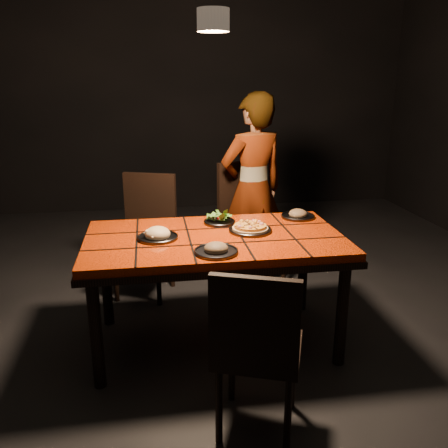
{
  "coord_description": "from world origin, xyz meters",
  "views": [
    {
      "loc": [
        -0.39,
        -2.79,
        1.7
      ],
      "look_at": [
        0.06,
        0.01,
        0.82
      ],
      "focal_mm": 38.0,
      "sensor_mm": 36.0,
      "label": 1
    }
  ],
  "objects": [
    {
      "name": "plate_mushroom_b",
      "position": [
        0.64,
        0.31,
        0.77
      ],
      "size": [
        0.24,
        0.24,
        0.08
      ],
      "color": "#353539",
      "rests_on": "dining_table"
    },
    {
      "name": "chair_near",
      "position": [
        0.07,
        -0.89,
        0.51
      ],
      "size": [
        0.52,
        0.52,
        0.89
      ],
      "rotation": [
        0.0,
        0.0,
        2.78
      ],
      "color": "black",
      "rests_on": "ground"
    },
    {
      "name": "dining_table",
      "position": [
        0.0,
        0.0,
        0.67
      ],
      "size": [
        1.62,
        0.92,
        0.75
      ],
      "color": "red",
      "rests_on": "ground"
    },
    {
      "name": "plate_pasta",
      "position": [
        -0.35,
        0.0,
        0.77
      ],
      "size": [
        0.25,
        0.25,
        0.08
      ],
      "color": "#353539",
      "rests_on": "dining_table"
    },
    {
      "name": "chair_far_left",
      "position": [
        -0.43,
        0.91,
        0.55
      ],
      "size": [
        0.56,
        0.56,
        0.96
      ],
      "rotation": [
        0.0,
        0.0,
        -0.35
      ],
      "color": "black",
      "rests_on": "ground"
    },
    {
      "name": "plate_pizza",
      "position": [
        0.24,
        0.05,
        0.77
      ],
      "size": [
        0.28,
        0.28,
        0.04
      ],
      "color": "#353539",
      "rests_on": "dining_table"
    },
    {
      "name": "plate_salad",
      "position": [
        0.07,
        0.26,
        0.78
      ],
      "size": [
        0.21,
        0.21,
        0.07
      ],
      "color": "#353539",
      "rests_on": "dining_table"
    },
    {
      "name": "diner",
      "position": [
        0.46,
        0.99,
        0.8
      ],
      "size": [
        0.67,
        0.55,
        1.6
      ],
      "primitive_type": "imported",
      "rotation": [
        0.0,
        0.0,
        3.46
      ],
      "color": "brown",
      "rests_on": "ground"
    },
    {
      "name": "pendant_lamp",
      "position": [
        0.0,
        0.0,
        2.02
      ],
      "size": [
        0.18,
        0.18,
        1.06
      ],
      "color": "black",
      "rests_on": "room_shell"
    },
    {
      "name": "room_shell",
      "position": [
        0.0,
        0.0,
        1.5
      ],
      "size": [
        6.04,
        7.04,
        3.08
      ],
      "color": "black",
      "rests_on": "ground"
    },
    {
      "name": "chair_far_right",
      "position": [
        0.44,
        1.03,
        0.58
      ],
      "size": [
        0.59,
        0.59,
        1.02
      ],
      "rotation": [
        0.0,
        0.0,
        0.36
      ],
      "color": "black",
      "rests_on": "ground"
    },
    {
      "name": "plate_mushroom_a",
      "position": [
        -0.03,
        -0.3,
        0.77
      ],
      "size": [
        0.25,
        0.25,
        0.08
      ],
      "color": "#353539",
      "rests_on": "dining_table"
    }
  ]
}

